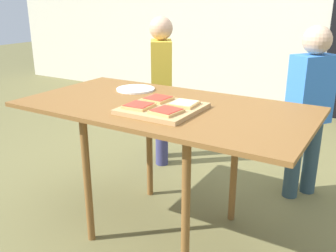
{
  "coord_description": "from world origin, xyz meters",
  "views": [
    {
      "loc": [
        0.9,
        -1.45,
        1.16
      ],
      "look_at": [
        0.02,
        0.0,
        0.58
      ],
      "focal_mm": 40.04,
      "sensor_mm": 36.0,
      "label": 1
    }
  ],
  "objects": [
    {
      "name": "plate_white_left",
      "position": [
        -0.29,
        0.18,
        0.69
      ],
      "size": [
        0.21,
        0.21,
        0.01
      ],
      "primitive_type": "cylinder",
      "color": "white",
      "rests_on": "dining_table"
    },
    {
      "name": "child_left",
      "position": [
        -0.48,
        0.75,
        0.6
      ],
      "size": [
        0.25,
        0.28,
        1.05
      ],
      "color": "navy",
      "rests_on": "ground"
    },
    {
      "name": "ground_plane",
      "position": [
        0.0,
        0.0,
        0.0
      ],
      "size": [
        16.0,
        16.0,
        0.0
      ],
      "primitive_type": "plane",
      "color": "brown"
    },
    {
      "name": "pizza_slice_far_left",
      "position": [
        -0.03,
        -0.01,
        0.71
      ],
      "size": [
        0.12,
        0.12,
        0.02
      ],
      "color": "tan",
      "rests_on": "cutting_board"
    },
    {
      "name": "pizza_slice_near_left",
      "position": [
        -0.04,
        -0.15,
        0.71
      ],
      "size": [
        0.12,
        0.12,
        0.02
      ],
      "color": "tan",
      "rests_on": "cutting_board"
    },
    {
      "name": "cutting_board",
      "position": [
        0.04,
        -0.09,
        0.69
      ],
      "size": [
        0.32,
        0.33,
        0.02
      ],
      "primitive_type": "cube",
      "color": "tan",
      "rests_on": "dining_table"
    },
    {
      "name": "dining_table",
      "position": [
        0.0,
        0.0,
        0.62
      ],
      "size": [
        1.37,
        0.72,
        0.68
      ],
      "color": "brown",
      "rests_on": "ground"
    },
    {
      "name": "child_right",
      "position": [
        0.52,
        0.75,
        0.58
      ],
      "size": [
        0.25,
        0.28,
        1.02
      ],
      "color": "#324A53",
      "rests_on": "ground"
    },
    {
      "name": "pizza_slice_far_right",
      "position": [
        0.12,
        -0.02,
        0.71
      ],
      "size": [
        0.12,
        0.12,
        0.02
      ],
      "color": "tan",
      "rests_on": "cutting_board"
    },
    {
      "name": "pizza_slice_near_right",
      "position": [
        0.11,
        -0.16,
        0.71
      ],
      "size": [
        0.13,
        0.13,
        0.02
      ],
      "color": "tan",
      "rests_on": "cutting_board"
    }
  ]
}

